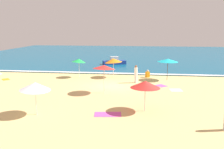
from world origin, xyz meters
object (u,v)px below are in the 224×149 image
object	(u,v)px
beachgoer_0	(136,74)
small_boat_0	(114,62)
beach_umbrella_1	(104,67)
beach_umbrella_7	(145,84)
beach_umbrella_3	(79,61)
beachgoer_7	(148,74)
beach_umbrella_2	(35,86)
beach_umbrella_6	(168,60)
beach_umbrella_0	(113,60)

from	to	relation	value
beachgoer_0	small_boat_0	bearing A→B (deg)	106.61
beach_umbrella_1	beach_umbrella_7	distance (m)	5.36
beach_umbrella_3	beach_umbrella_7	size ratio (longest dim) A/B	0.80
beachgoer_7	beach_umbrella_3	bearing A→B (deg)	-172.94
small_boat_0	beach_umbrella_1	bearing A→B (deg)	-86.44
beach_umbrella_7	small_boat_0	distance (m)	20.49
beach_umbrella_2	beach_umbrella_7	xyz separation A→B (m)	(6.70, 1.55, -0.04)
beach_umbrella_2	beach_umbrella_6	xyz separation A→B (m)	(9.05, 11.63, 0.24)
beachgoer_7	small_boat_0	world-z (taller)	small_boat_0
beach_umbrella_0	beachgoer_7	bearing A→B (deg)	7.36
beach_umbrella_0	beach_umbrella_7	xyz separation A→B (m)	(3.36, -10.78, -0.09)
beachgoer_7	small_boat_0	bearing A→B (deg)	118.17
beach_umbrella_3	beach_umbrella_6	xyz separation A→B (m)	(9.41, -0.26, 0.21)
beach_umbrella_2	beach_umbrella_6	distance (m)	14.74
beach_umbrella_1	small_boat_0	bearing A→B (deg)	93.56
beachgoer_0	beach_umbrella_2	bearing A→B (deg)	-120.71
beach_umbrella_3	beachgoer_0	bearing A→B (deg)	-17.92
beachgoer_7	small_boat_0	distance (m)	9.90
beach_umbrella_2	beachgoer_7	distance (m)	14.70
beach_umbrella_6	small_boat_0	xyz separation A→B (m)	(-6.67, 9.91, -1.59)
beach_umbrella_7	beach_umbrella_1	bearing A→B (deg)	128.58
beach_umbrella_1	beachgoer_0	bearing A→B (deg)	58.99
beach_umbrella_2	beachgoer_0	size ratio (longest dim) A/B	1.26
beach_umbrella_1	beachgoer_7	bearing A→B (deg)	62.49
beach_umbrella_0	beach_umbrella_1	world-z (taller)	beach_umbrella_1
beach_umbrella_0	beachgoer_0	world-z (taller)	beach_umbrella_0
beachgoer_0	beach_umbrella_6	bearing A→B (deg)	28.82
beach_umbrella_2	small_boat_0	bearing A→B (deg)	83.68
beach_umbrella_1	beach_umbrella_3	world-z (taller)	beach_umbrella_1
beach_umbrella_2	beach_umbrella_6	world-z (taller)	beach_umbrella_6
beach_umbrella_2	small_boat_0	size ratio (longest dim) A/B	0.63
beach_umbrella_1	small_boat_0	world-z (taller)	beach_umbrella_1
beach_umbrella_0	beachgoer_0	size ratio (longest dim) A/B	1.36
beach_umbrella_0	beach_umbrella_7	world-z (taller)	beach_umbrella_0
beachgoer_0	small_boat_0	size ratio (longest dim) A/B	0.50
beachgoer_0	beach_umbrella_1	bearing A→B (deg)	-121.01
beachgoer_0	beach_umbrella_7	bearing A→B (deg)	-84.27
beachgoer_0	beachgoer_7	size ratio (longest dim) A/B	2.11
beach_umbrella_2	beachgoer_0	distance (m)	11.53
beach_umbrella_7	beachgoer_0	world-z (taller)	beach_umbrella_7
beach_umbrella_1	beach_umbrella_7	xyz separation A→B (m)	(3.33, -4.18, -0.41)
beach_umbrella_3	beachgoer_0	distance (m)	6.62
beach_umbrella_3	beach_umbrella_7	world-z (taller)	beach_umbrella_3
beach_umbrella_0	beachgoer_0	bearing A→B (deg)	-44.23
beach_umbrella_3	beachgoer_0	xyz separation A→B (m)	(6.23, -2.01, -1.01)
beach_umbrella_6	small_boat_0	bearing A→B (deg)	123.94
beach_umbrella_6	beach_umbrella_7	distance (m)	10.36
beach_umbrella_1	beach_umbrella_6	distance (m)	8.20
beach_umbrella_0	beach_umbrella_1	size ratio (longest dim) A/B	0.95
beach_umbrella_1	beach_umbrella_3	distance (m)	7.22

